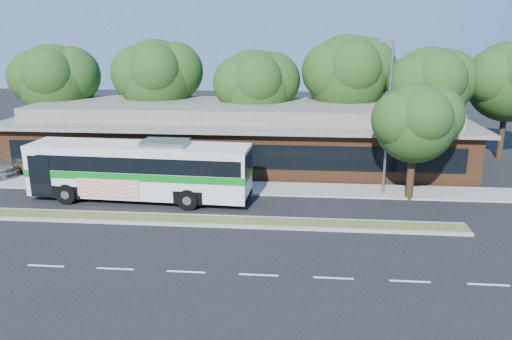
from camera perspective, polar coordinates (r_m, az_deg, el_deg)
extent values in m
plane|color=black|center=(25.54, -5.49, -6.43)|extent=(120.00, 120.00, 0.00)
cube|color=brown|center=(26.06, -5.25, -5.78)|extent=(26.00, 1.10, 0.15)
cube|color=gray|center=(31.46, -3.37, -2.00)|extent=(44.00, 2.60, 0.12)
cube|color=#58311B|center=(37.40, -1.93, 3.29)|extent=(32.00, 10.00, 3.20)
cube|color=#646055|center=(37.07, -1.95, 5.88)|extent=(33.20, 11.20, 0.24)
cube|color=#646055|center=(36.97, -1.96, 6.85)|extent=(30.00, 8.00, 1.00)
cube|color=black|center=(32.52, -3.01, 1.59)|extent=(30.00, 0.06, 1.60)
cylinder|color=slate|center=(30.12, 14.83, 5.42)|extent=(0.16, 0.16, 9.00)
cube|color=slate|center=(29.64, 14.66, 14.04)|extent=(0.90, 0.18, 0.14)
cylinder|color=black|center=(43.62, -21.61, 4.49)|extent=(0.44, 0.44, 3.99)
sphere|color=#193712|center=(43.13, -22.10, 9.36)|extent=(5.80, 5.80, 5.80)
sphere|color=#193712|center=(42.91, -20.33, 10.13)|extent=(4.52, 4.52, 4.52)
cylinder|color=black|center=(41.59, -11.07, 4.95)|extent=(0.44, 0.44, 4.20)
sphere|color=#193712|center=(41.08, -11.35, 10.31)|extent=(6.00, 6.00, 6.00)
sphere|color=#193712|center=(41.12, -9.37, 11.08)|extent=(4.68, 4.68, 4.68)
cylinder|color=black|center=(39.18, -0.12, 4.29)|extent=(0.44, 0.44, 3.78)
sphere|color=#193712|center=(38.64, -0.12, 9.49)|extent=(5.60, 5.60, 5.60)
sphere|color=#193712|center=(38.92, 1.82, 10.19)|extent=(4.37, 4.37, 4.37)
cylinder|color=black|center=(40.09, 10.07, 4.77)|extent=(0.44, 0.44, 4.41)
sphere|color=#193712|center=(39.55, 10.35, 10.56)|extent=(6.20, 6.20, 6.20)
sphere|color=#193712|center=(40.12, 12.35, 11.24)|extent=(4.84, 4.84, 4.84)
cylinder|color=black|center=(40.14, 18.74, 3.80)|extent=(0.44, 0.44, 3.86)
sphere|color=#193712|center=(39.61, 19.20, 9.00)|extent=(5.80, 5.80, 5.80)
sphere|color=#193712|center=(40.32, 20.94, 9.61)|extent=(4.52, 4.52, 4.52)
cylinder|color=black|center=(42.85, 26.29, 3.88)|extent=(0.44, 0.44, 4.12)
sphere|color=#193712|center=(42.35, 26.91, 8.99)|extent=(6.00, 6.00, 6.00)
cube|color=silver|center=(29.60, -13.15, 0.05)|extent=(12.88, 3.35, 2.93)
cube|color=black|center=(29.34, -12.63, 1.13)|extent=(11.86, 3.35, 0.88)
cube|color=silver|center=(29.29, -13.31, 2.58)|extent=(12.90, 3.37, 0.28)
cube|color=#057118|center=(29.63, -13.14, -0.11)|extent=(12.94, 3.42, 0.40)
cube|color=black|center=(32.36, -23.82, 1.07)|extent=(0.18, 2.39, 1.82)
cube|color=black|center=(27.78, -0.82, 0.94)|extent=(0.18, 2.22, 1.17)
cube|color=#EB45D6|center=(29.12, -16.57, -2.02)|extent=(3.61, 0.24, 1.06)
cube|color=slate|center=(28.69, -10.36, 3.05)|extent=(2.63, 1.83, 0.32)
cylinder|color=black|center=(30.44, -20.83, -2.59)|extent=(1.19, 0.44, 1.17)
cylinder|color=black|center=(32.68, -18.63, -1.18)|extent=(1.19, 0.44, 1.17)
cylinder|color=black|center=(27.76, -7.80, -3.39)|extent=(1.19, 0.44, 1.17)
cylinder|color=black|center=(30.21, -6.44, -1.78)|extent=(1.19, 0.44, 1.17)
cylinder|color=black|center=(30.34, 17.27, -0.35)|extent=(0.44, 0.44, 3.17)
sphere|color=#193712|center=(29.71, 17.72, 5.12)|extent=(4.53, 4.53, 4.53)
sphere|color=#193712|center=(30.21, 19.54, 5.83)|extent=(3.54, 3.54, 3.54)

